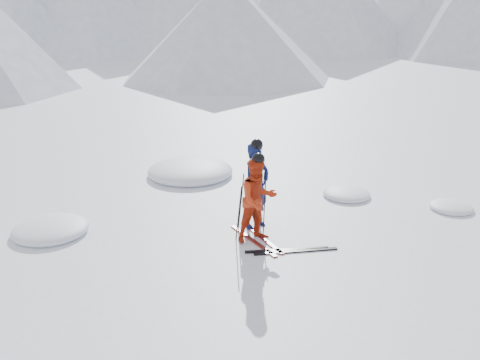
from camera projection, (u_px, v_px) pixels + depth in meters
ground at (308, 217)px, 11.77m from camera, size 160.00×160.00×0.00m
skier_blue at (256, 186)px, 10.94m from camera, size 0.75×0.55×1.89m
skier_red at (258, 200)px, 10.33m from camera, size 0.95×0.79×1.78m
pole_blue_left at (241, 201)px, 10.99m from camera, size 0.13×0.09×1.26m
pole_blue_right at (258, 194)px, 11.37m from camera, size 0.13×0.07×1.26m
pole_red_left at (239, 213)px, 10.44m from camera, size 0.12×0.09×1.18m
pole_red_right at (264, 208)px, 10.71m from camera, size 0.12×0.08×1.18m
ski_worn_left at (253, 240)px, 10.55m from camera, size 0.28×1.70×0.03m
ski_worn_right at (262, 237)px, 10.68m from camera, size 0.40×1.69×0.03m
ski_loose_a at (287, 250)px, 10.14m from camera, size 1.51×0.93×0.03m
ski_loose_b at (296, 251)px, 10.08m from camera, size 1.54×0.88×0.03m
snow_lumps at (193, 187)px, 13.70m from camera, size 9.45×7.75×0.54m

